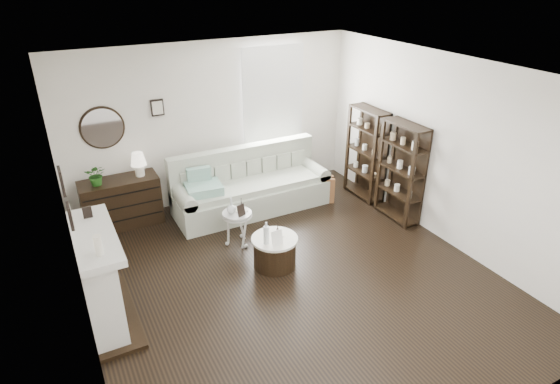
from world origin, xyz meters
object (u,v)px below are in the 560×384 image
dresser (122,202)px  drum_table (275,251)px  pedestal_table (237,215)px  sofa (250,189)px

dresser → drum_table: size_ratio=1.86×
dresser → pedestal_table: (1.39, -1.37, 0.09)m
dresser → pedestal_table: size_ratio=2.23×
sofa → pedestal_table: sofa is taller
drum_table → dresser: bearing=127.4°
sofa → pedestal_table: (-0.65, -0.98, 0.15)m
drum_table → pedestal_table: size_ratio=1.20×
drum_table → sofa: bearing=76.4°
sofa → drum_table: sofa is taller
pedestal_table → sofa: bearing=56.5°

